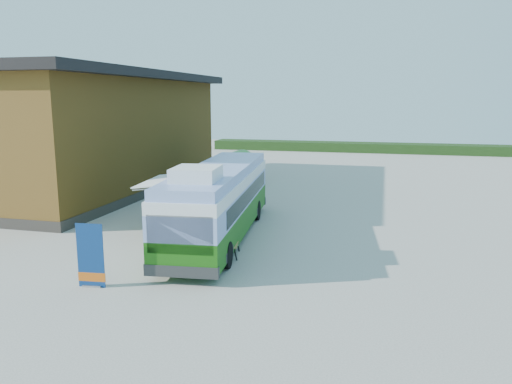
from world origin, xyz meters
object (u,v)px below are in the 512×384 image
(banner, at_px, (91,261))
(person_a, at_px, (251,201))
(picnic_table, at_px, (218,239))
(slurry_tanker, at_px, (233,168))
(person_b, at_px, (170,203))
(bus, at_px, (219,199))

(banner, distance_m, person_a, 10.58)
(picnic_table, bearing_deg, banner, -137.02)
(banner, xyz_separation_m, person_a, (2.43, 10.29, -0.01))
(slurry_tanker, bearing_deg, picnic_table, -74.49)
(picnic_table, distance_m, person_b, 6.45)
(picnic_table, xyz_separation_m, person_b, (-4.15, 4.93, 0.18))
(bus, relative_size, person_b, 7.12)
(person_a, bearing_deg, banner, -126.50)
(picnic_table, relative_size, person_b, 1.07)
(banner, height_order, person_b, banner)
(person_a, bearing_deg, person_b, 176.64)
(picnic_table, relative_size, slurry_tanker, 0.27)
(picnic_table, relative_size, person_a, 1.05)
(picnic_table, distance_m, slurry_tanker, 14.23)
(bus, height_order, slurry_tanker, bus)
(person_b, bearing_deg, picnic_table, 82.04)
(banner, bearing_deg, slurry_tanker, 86.60)
(person_a, relative_size, person_b, 1.02)
(bus, xyz_separation_m, picnic_table, (0.72, -2.35, -1.04))
(picnic_table, height_order, person_b, person_b)
(person_a, height_order, slurry_tanker, slurry_tanker)
(banner, distance_m, slurry_tanker, 17.77)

